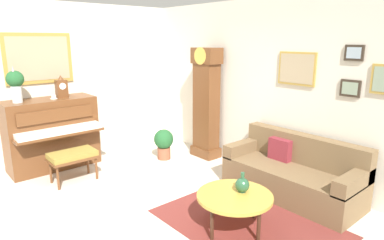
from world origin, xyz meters
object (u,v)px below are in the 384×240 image
mantel_clock (61,88)px  flower_vase (15,83)px  piano (52,133)px  couch (293,174)px  green_jug (242,185)px  teacup (54,97)px  piano_bench (73,156)px  grandfather_clock (206,106)px  coffee_table (235,197)px  potted_plant (164,142)px

mantel_clock → flower_vase: (-0.00, -0.70, 0.14)m
piano → couch: (3.28, 2.20, -0.29)m
mantel_clock → green_jug: mantel_clock is taller
couch → flower_vase: 4.40m
flower_vase → mantel_clock: bearing=90.0°
piano → green_jug: bearing=17.2°
teacup → flower_vase: bearing=-93.4°
green_jug → mantel_clock: bearing=-166.4°
couch → teacup: bearing=-146.8°
piano_bench → mantel_clock: mantel_clock is taller
piano → piano_bench: bearing=1.2°
piano → teacup: 0.62m
grandfather_clock → teacup: (-1.26, -2.30, 0.26)m
flower_vase → teacup: (0.03, 0.54, -0.29)m
grandfather_clock → green_jug: (2.05, -1.34, -0.45)m
piano_bench → couch: 3.31m
piano → piano_bench: size_ratio=2.06×
piano_bench → green_jug: 2.74m
teacup → coffee_table: bearing=14.2°
mantel_clock → teacup: size_ratio=3.28×
piano_bench → flower_vase: 1.45m
teacup → potted_plant: teacup is taller
piano_bench → teacup: 1.12m
teacup → green_jug: (3.31, 0.96, -0.71)m
piano → grandfather_clock: (1.30, 2.37, 0.36)m
mantel_clock → flower_vase: flower_vase is taller
piano → potted_plant: piano is taller
green_jug → couch: bearing=93.0°
coffee_table → grandfather_clock: bearing=144.5°
couch → mantel_clock: 3.97m
mantel_clock → green_jug: 3.54m
couch → mantel_clock: (-3.28, -1.98, 1.06)m
potted_plant → piano: bearing=-118.4°
grandfather_clock → mantel_clock: 2.54m
piano → couch: bearing=33.8°
piano → green_jug: (3.34, 1.03, -0.09)m
flower_vase → green_jug: bearing=24.2°
piano → potted_plant: 1.92m
flower_vase → piano: bearing=90.2°
coffee_table → couch: bearing=92.5°
teacup → green_jug: 3.52m
coffee_table → potted_plant: size_ratio=1.57×
piano_bench → coffee_table: bearing=19.4°
green_jug → potted_plant: green_jug is taller
couch → coffee_table: couch is taller
green_jug → potted_plant: bearing=165.3°
green_jug → potted_plant: size_ratio=0.43×
piano → green_jug: piano is taller
piano → couch: piano is taller
piano → flower_vase: 1.02m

